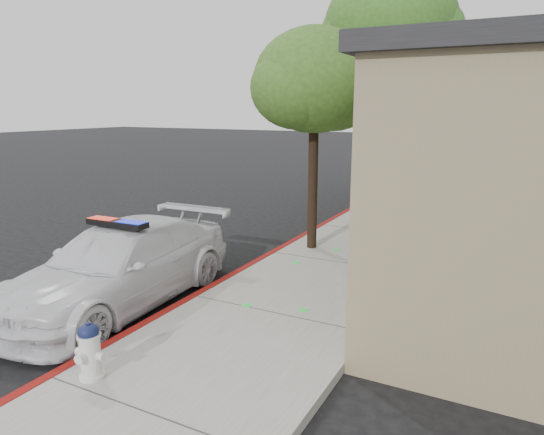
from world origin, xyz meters
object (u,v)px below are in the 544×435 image
at_px(street_tree_near, 315,85).
at_px(street_tree_mid, 391,31).
at_px(police_car, 120,265).
at_px(street_tree_far, 413,74).
at_px(fire_hydrant, 90,351).

bearing_deg(street_tree_near, street_tree_mid, 83.04).
height_order(police_car, street_tree_mid, street_tree_mid).
distance_m(police_car, street_tree_near, 5.68).
xyz_separation_m(street_tree_near, street_tree_far, (0.24, 8.82, 0.73)).
height_order(police_car, street_tree_far, street_tree_far).
distance_m(police_car, street_tree_far, 13.89).
xyz_separation_m(fire_hydrant, street_tree_mid, (0.67, 10.82, 5.00)).
bearing_deg(street_tree_mid, street_tree_near, -96.96).
bearing_deg(police_car, street_tree_mid, 73.38).
relative_size(police_car, street_tree_far, 0.82).
height_order(street_tree_mid, street_tree_far, street_tree_mid).
xyz_separation_m(police_car, street_tree_far, (2.04, 13.18, 3.89)).
distance_m(fire_hydrant, street_tree_far, 15.92).
relative_size(police_car, street_tree_mid, 0.68).
xyz_separation_m(police_car, fire_hydrant, (1.65, -2.20, -0.19)).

